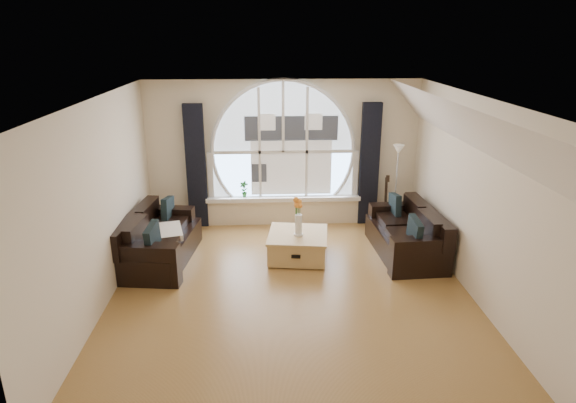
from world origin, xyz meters
The scene contains 21 objects.
ground centered at (0.00, 0.00, 0.00)m, with size 5.00×5.50×0.01m, color brown.
ceiling centered at (0.00, 0.00, 2.70)m, with size 5.00×5.50×0.01m, color silver.
wall_back centered at (0.00, 2.75, 1.35)m, with size 5.00×0.01×2.70m, color beige.
wall_front centered at (0.00, -2.75, 1.35)m, with size 5.00×0.01×2.70m, color beige.
wall_left centered at (-2.50, 0.00, 1.35)m, with size 0.01×5.50×2.70m, color beige.
wall_right centered at (2.50, 0.00, 1.35)m, with size 0.01×5.50×2.70m, color beige.
attic_slope centered at (2.20, 0.00, 2.35)m, with size 0.92×5.50×0.72m, color silver.
arched_window centered at (0.00, 2.72, 1.62)m, with size 2.60×0.06×2.15m, color silver.
window_sill centered at (0.00, 2.65, 0.51)m, with size 2.90×0.22×0.08m, color white.
window_frame centered at (0.00, 2.69, 1.62)m, with size 2.76×0.08×2.15m, color white.
neighbor_house centered at (0.15, 2.71, 1.50)m, with size 1.70×0.02×1.50m, color silver.
curtain_left centered at (-1.60, 2.63, 1.15)m, with size 0.35×0.12×2.30m, color black.
curtain_right centered at (1.60, 2.63, 1.15)m, with size 0.35×0.12×2.30m, color black.
sofa_left centered at (-2.04, 1.13, 0.40)m, with size 0.91×1.82×0.81m, color black.
sofa_right centered at (1.95, 1.19, 0.40)m, with size 0.89×1.77×0.79m, color black.
coffee_chest centered at (0.17, 1.14, 0.23)m, with size 0.93×0.93×0.46m, color tan.
throw_blanket centered at (-1.95, 1.10, 0.50)m, with size 0.55×0.55×0.10m, color silver.
vase_flowers centered at (0.18, 1.08, 0.81)m, with size 0.24×0.24×0.70m, color white.
floor_lamp centered at (2.03, 2.27, 0.80)m, with size 0.24×0.24×1.60m, color #B2B2B2.
guitar centered at (1.86, 2.33, 0.53)m, with size 0.36×0.24×1.06m, color brown.
potted_plant centered at (-0.74, 2.65, 0.70)m, with size 0.16×0.11×0.31m, color #1E6023.
Camera 1 is at (-0.35, -6.15, 3.48)m, focal length 30.70 mm.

